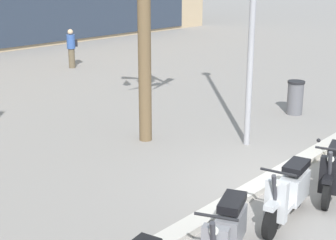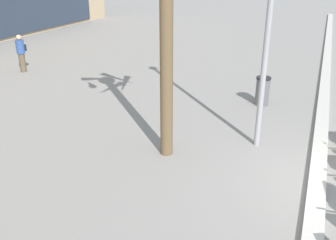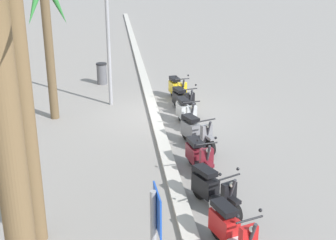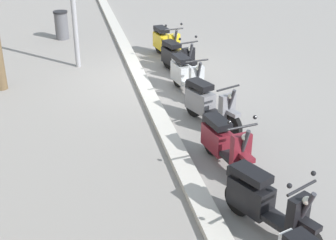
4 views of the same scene
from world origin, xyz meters
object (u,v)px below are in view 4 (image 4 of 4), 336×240
object	(u,v)px
scooter_black_far_back	(264,203)
scooter_grey_mid_centre	(208,104)
litter_bin	(61,25)
scooter_black_gap_after_mid	(177,58)
scooter_silver_tail_end	(186,75)
scooter_maroon_second_in_line	(224,143)
scooter_yellow_mid_front	(165,43)

from	to	relation	value
scooter_black_far_back	scooter_grey_mid_centre	size ratio (longest dim) A/B	0.96
litter_bin	scooter_black_gap_after_mid	bearing A→B (deg)	-144.78
scooter_silver_tail_end	litter_bin	bearing A→B (deg)	26.73
scooter_maroon_second_in_line	litter_bin	xyz separation A→B (m)	(9.20, 2.66, 0.04)
scooter_maroon_second_in_line	scooter_grey_mid_centre	world-z (taller)	scooter_maroon_second_in_line
scooter_black_gap_after_mid	scooter_yellow_mid_front	size ratio (longest dim) A/B	0.95
scooter_black_gap_after_mid	scooter_maroon_second_in_line	bearing A→B (deg)	176.09
scooter_yellow_mid_front	scooter_maroon_second_in_line	bearing A→B (deg)	176.98
scooter_maroon_second_in_line	scooter_yellow_mid_front	size ratio (longest dim) A/B	0.93
scooter_black_far_back	scooter_silver_tail_end	world-z (taller)	scooter_black_far_back
scooter_grey_mid_centre	litter_bin	distance (m)	8.03
scooter_black_far_back	scooter_black_gap_after_mid	distance (m)	6.81
scooter_black_far_back	litter_bin	size ratio (longest dim) A/B	1.73
scooter_grey_mid_centre	scooter_silver_tail_end	bearing A→B (deg)	0.39
scooter_black_far_back	scooter_maroon_second_in_line	size ratio (longest dim) A/B	0.96
scooter_maroon_second_in_line	scooter_black_gap_after_mid	xyz separation A→B (m)	(4.95, -0.34, 0.00)
scooter_grey_mid_centre	scooter_silver_tail_end	size ratio (longest dim) A/B	0.96
scooter_black_far_back	scooter_yellow_mid_front	size ratio (longest dim) A/B	0.89
scooter_black_gap_after_mid	scooter_grey_mid_centre	bearing A→B (deg)	177.99
scooter_grey_mid_centre	scooter_black_gap_after_mid	distance (m)	3.25
scooter_black_gap_after_mid	litter_bin	world-z (taller)	scooter_black_gap_after_mid
scooter_grey_mid_centre	scooter_black_gap_after_mid	bearing A→B (deg)	-2.01
scooter_black_gap_after_mid	scooter_yellow_mid_front	bearing A→B (deg)	-0.00
scooter_silver_tail_end	scooter_black_gap_after_mid	xyz separation A→B (m)	(1.46, -0.13, -0.02)
scooter_silver_tail_end	scooter_black_far_back	bearing A→B (deg)	177.33
scooter_yellow_mid_front	litter_bin	xyz separation A→B (m)	(2.79, 3.00, 0.03)
scooter_black_far_back	scooter_yellow_mid_front	world-z (taller)	same
scooter_black_far_back	scooter_silver_tail_end	distance (m)	5.35
scooter_maroon_second_in_line	scooter_black_gap_after_mid	size ratio (longest dim) A/B	0.98
scooter_yellow_mid_front	litter_bin	world-z (taller)	scooter_yellow_mid_front
scooter_grey_mid_centre	scooter_yellow_mid_front	distance (m)	4.71
scooter_grey_mid_centre	scooter_maroon_second_in_line	bearing A→B (deg)	172.50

